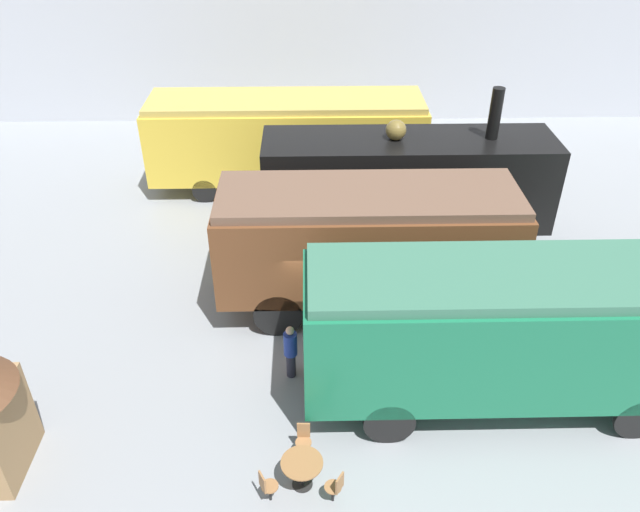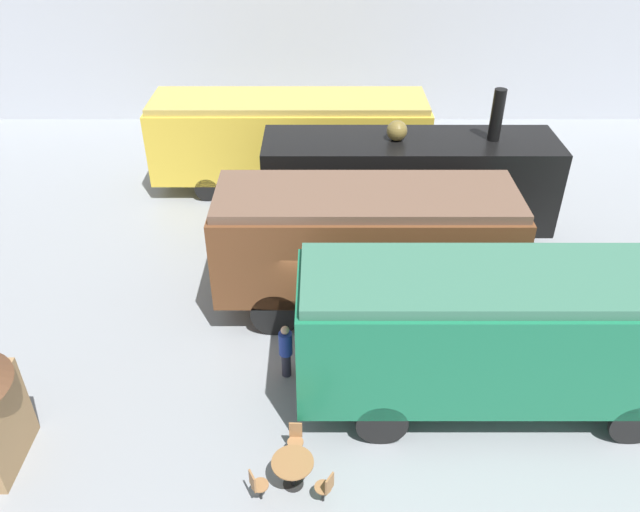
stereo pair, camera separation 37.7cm
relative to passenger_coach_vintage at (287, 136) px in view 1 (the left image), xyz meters
The scene contains 11 objects.
ground_plane 8.92m from the passenger_coach_vintage, 80.84° to the right, with size 80.00×80.00×0.00m, color gray.
backdrop_wall 7.61m from the passenger_coach_vintage, 78.95° to the left, with size 44.00×0.15×9.00m.
passenger_coach_vintage is the anchor object (origin of this frame).
steam_locomotive 5.70m from the passenger_coach_vintage, 45.20° to the right, with size 9.30×2.47×5.24m.
passenger_coach_wooden 8.07m from the passenger_coach_vintage, 72.73° to the right, with size 8.21×2.86×3.72m.
streamlined_locomotive 13.08m from the passenger_coach_vintage, 61.73° to the right, with size 11.40×2.72×3.76m.
cafe_table_near 14.02m from the passenger_coach_vintage, 87.59° to the right, with size 0.89×0.89×0.72m.
cafe_chair_0 13.22m from the passenger_coach_vintage, 87.31° to the right, with size 0.36×0.36×0.87m.
cafe_chair_1 14.39m from the passenger_coach_vintage, 90.55° to the right, with size 0.40×0.39×0.87m.
cafe_chair_2 14.50m from the passenger_coach_vintage, 84.92° to the right, with size 0.40×0.39×0.87m.
visitor_person 10.72m from the passenger_coach_vintage, 88.39° to the right, with size 0.34×0.34×1.58m.
Camera 1 is at (-0.61, -13.70, 11.38)m, focal length 35.00 mm.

